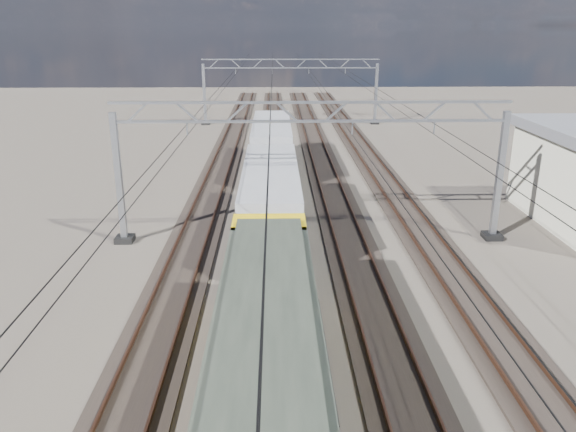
{
  "coord_description": "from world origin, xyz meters",
  "views": [
    {
      "loc": [
        -1.76,
        -23.02,
        10.52
      ],
      "look_at": [
        -1.2,
        0.85,
        2.4
      ],
      "focal_mm": 35.0,
      "sensor_mm": 36.0,
      "label": 1
    }
  ],
  "objects_px": {
    "catenary_gantry_far": "(290,89)",
    "hopper_wagon_lead": "(271,196)",
    "locomotive": "(266,429)",
    "hopper_wagon_mid": "(272,142)",
    "catenary_gantry_mid": "(311,167)"
  },
  "relations": [
    {
      "from": "catenary_gantry_far",
      "to": "hopper_wagon_lead",
      "type": "bearing_deg",
      "value": -93.23
    },
    {
      "from": "locomotive",
      "to": "catenary_gantry_far",
      "type": "bearing_deg",
      "value": 87.84
    },
    {
      "from": "locomotive",
      "to": "hopper_wagon_lead",
      "type": "height_order",
      "value": "locomotive"
    },
    {
      "from": "catenary_gantry_far",
      "to": "hopper_wagon_mid",
      "type": "height_order",
      "value": "catenary_gantry_far"
    },
    {
      "from": "catenary_gantry_mid",
      "to": "hopper_wagon_mid",
      "type": "distance_m",
      "value": 15.03
    },
    {
      "from": "catenary_gantry_far",
      "to": "hopper_wagon_mid",
      "type": "xyz_separation_m",
      "value": [
        -2.0,
        -21.2,
        -1.67
      ]
    },
    {
      "from": "catenary_gantry_far",
      "to": "hopper_wagon_lead",
      "type": "xyz_separation_m",
      "value": [
        -2.0,
        -35.4,
        -1.67
      ]
    },
    {
      "from": "catenary_gantry_far",
      "to": "locomotive",
      "type": "xyz_separation_m",
      "value": [
        -2.0,
        -53.1,
        -1.58
      ]
    },
    {
      "from": "locomotive",
      "to": "hopper_wagon_lead",
      "type": "distance_m",
      "value": 17.7
    },
    {
      "from": "locomotive",
      "to": "hopper_wagon_mid",
      "type": "xyz_separation_m",
      "value": [
        -0.0,
        31.9,
        -0.09
      ]
    },
    {
      "from": "catenary_gantry_far",
      "to": "hopper_wagon_mid",
      "type": "distance_m",
      "value": 21.36
    },
    {
      "from": "catenary_gantry_far",
      "to": "hopper_wagon_lead",
      "type": "height_order",
      "value": "catenary_gantry_far"
    },
    {
      "from": "catenary_gantry_mid",
      "to": "locomotive",
      "type": "xyz_separation_m",
      "value": [
        -2.0,
        -17.1,
        -1.58
      ]
    },
    {
      "from": "hopper_wagon_mid",
      "to": "hopper_wagon_lead",
      "type": "bearing_deg",
      "value": -90.0
    },
    {
      "from": "locomotive",
      "to": "hopper_wagon_mid",
      "type": "bearing_deg",
      "value": 90.0
    }
  ]
}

